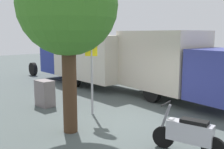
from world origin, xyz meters
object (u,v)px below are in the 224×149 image
object	(u,v)px
box_truck_near	(177,63)
motorcycle	(189,134)
utility_cabinet	(45,93)
stop_sign	(91,53)
box_truck_far	(83,56)
street_tree	(68,7)

from	to	relation	value
box_truck_near	motorcycle	distance (m)	5.30
motorcycle	utility_cabinet	distance (m)	6.29
box_truck_near	motorcycle	world-z (taller)	box_truck_near
box_truck_near	stop_sign	world-z (taller)	stop_sign
stop_sign	motorcycle	bearing A→B (deg)	179.12
box_truck_far	box_truck_near	bearing A→B (deg)	-174.09
box_truck_far	stop_sign	distance (m)	6.16
box_truck_far	motorcycle	size ratio (longest dim) A/B	4.82
box_truck_near	street_tree	distance (m)	5.76
box_truck_far	stop_sign	world-z (taller)	stop_sign
street_tree	stop_sign	bearing A→B (deg)	-56.35
box_truck_far	motorcycle	distance (m)	9.99
motorcycle	street_tree	size ratio (longest dim) A/B	0.35
stop_sign	utility_cabinet	size ratio (longest dim) A/B	3.20
box_truck_far	stop_sign	size ratio (longest dim) A/B	2.54
street_tree	utility_cabinet	bearing A→B (deg)	-12.07
box_truck_far	utility_cabinet	xyz separation A→B (m)	(-3.18, 3.93, -1.05)
motorcycle	street_tree	world-z (taller)	street_tree
stop_sign	utility_cabinet	world-z (taller)	stop_sign
motorcycle	utility_cabinet	world-z (taller)	motorcycle
stop_sign	utility_cabinet	distance (m)	2.85
stop_sign	street_tree	size ratio (longest dim) A/B	0.66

